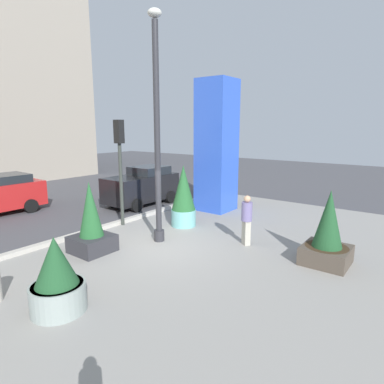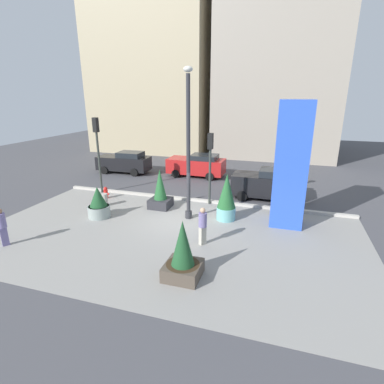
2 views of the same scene
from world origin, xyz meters
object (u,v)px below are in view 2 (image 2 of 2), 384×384
at_px(art_pillar_blue, 291,165).
at_px(car_passing_lane, 197,165).
at_px(concrete_bollard, 105,200).
at_px(pedestrian_crossing, 203,224).
at_px(lamp_post, 188,150).
at_px(potted_plant_near_right, 160,193).
at_px(car_intersection, 265,184).
at_px(traffic_light_corner, 97,143).
at_px(potted_plant_by_pillar, 227,198).
at_px(car_curb_east, 125,162).
at_px(traffic_light_far_side, 210,157).
at_px(potted_plant_curbside, 183,255).
at_px(fire_hydrant, 106,193).
at_px(potted_plant_mid_plaza, 98,204).
at_px(pedestrian_by_curb, 2,225).

xyz_separation_m(art_pillar_blue, car_passing_lane, (-6.97, 7.58, -2.13)).
distance_m(concrete_bollard, pedestrian_crossing, 7.41).
bearing_deg(art_pillar_blue, lamp_post, -170.46).
bearing_deg(potted_plant_near_right, car_intersection, 31.35).
bearing_deg(car_intersection, traffic_light_corner, -169.32).
height_order(potted_plant_by_pillar, concrete_bollard, potted_plant_by_pillar).
bearing_deg(car_curb_east, car_intersection, -15.53).
bearing_deg(car_passing_lane, traffic_light_far_side, -66.73).
relative_size(potted_plant_by_pillar, car_passing_lane, 0.55).
relative_size(lamp_post, traffic_light_far_side, 1.79).
bearing_deg(lamp_post, car_curb_east, 136.60).
bearing_deg(potted_plant_near_right, potted_plant_curbside, -60.43).
bearing_deg(pedestrian_crossing, potted_plant_by_pillar, 82.00).
bearing_deg(traffic_light_far_side, traffic_light_corner, -179.74).
relative_size(fire_hydrant, car_passing_lane, 0.17).
relative_size(lamp_post, potted_plant_mid_plaza, 4.44).
relative_size(art_pillar_blue, potted_plant_mid_plaza, 3.58).
xyz_separation_m(traffic_light_far_side, traffic_light_corner, (-7.44, -0.03, 0.44)).
bearing_deg(pedestrian_by_curb, potted_plant_mid_plaza, 62.68).
distance_m(traffic_light_far_side, car_curb_east, 10.26).
xyz_separation_m(art_pillar_blue, traffic_light_far_side, (-4.43, 1.66, -0.19)).
bearing_deg(art_pillar_blue, potted_plant_mid_plaza, -167.46).
relative_size(potted_plant_by_pillar, pedestrian_by_curb, 1.44).
bearing_deg(pedestrian_by_curb, pedestrian_crossing, 18.12).
bearing_deg(car_passing_lane, pedestrian_crossing, -72.21).
relative_size(potted_plant_mid_plaza, traffic_light_far_side, 0.40).
relative_size(potted_plant_mid_plaza, pedestrian_by_curb, 0.99).
height_order(traffic_light_far_side, car_intersection, traffic_light_far_side).
bearing_deg(lamp_post, potted_plant_by_pillar, 12.67).
relative_size(potted_plant_near_right, traffic_light_far_side, 0.54).
bearing_deg(car_intersection, pedestrian_crossing, -106.36).
bearing_deg(car_curb_east, potted_plant_near_right, -47.65).
height_order(car_curb_east, pedestrian_crossing, car_curb_east).
bearing_deg(concrete_bollard, potted_plant_near_right, 12.86).
relative_size(pedestrian_by_curb, pedestrian_crossing, 1.00).
xyz_separation_m(potted_plant_near_right, car_curb_east, (-6.08, 6.67, -0.01)).
xyz_separation_m(potted_plant_curbside, traffic_light_corner, (-8.43, 7.68, 2.40)).
bearing_deg(traffic_light_far_side, concrete_bollard, -159.09).
xyz_separation_m(art_pillar_blue, car_intersection, (-1.37, 3.61, -2.07)).
relative_size(potted_plant_near_right, fire_hydrant, 3.05).
bearing_deg(potted_plant_by_pillar, car_curb_east, 144.19).
height_order(fire_hydrant, pedestrian_crossing, pedestrian_crossing).
bearing_deg(potted_plant_near_right, lamp_post, -26.41).
xyz_separation_m(fire_hydrant, car_curb_east, (-2.13, 6.20, 0.53)).
distance_m(art_pillar_blue, traffic_light_corner, 11.98).
xyz_separation_m(potted_plant_mid_plaza, car_curb_east, (-3.51, 8.98, 0.15)).
xyz_separation_m(lamp_post, pedestrian_crossing, (1.50, -2.62, -2.73)).
xyz_separation_m(car_intersection, car_curb_east, (-11.69, 3.25, -0.07)).
xyz_separation_m(potted_plant_near_right, traffic_light_far_side, (2.55, 1.47, 1.94)).
distance_m(pedestrian_by_curb, pedestrian_crossing, 8.61).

